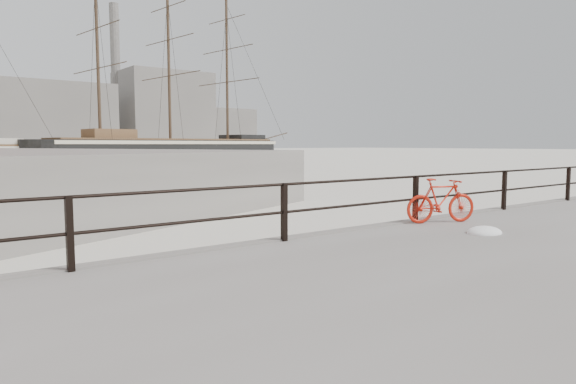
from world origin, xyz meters
TOP-DOWN VIEW (x-y plane):
  - ground at (0.00, 0.00)m, footprint 400.00×400.00m
  - guardrail at (0.00, -0.15)m, footprint 28.00×0.10m
  - bicycle at (-3.13, -0.53)m, footprint 1.54×0.83m
  - barque_black at (28.63, 82.65)m, footprint 61.68×27.25m
  - industrial_west at (20.00, 140.00)m, footprint 32.00×18.00m
  - industrial_mid at (55.00, 145.00)m, footprint 26.00×20.00m
  - industrial_east at (78.00, 150.00)m, footprint 20.00×16.00m
  - smokestack at (42.00, 150.00)m, footprint 2.80×2.80m

SIDE VIEW (x-z plane):
  - ground at x=0.00m, z-range 0.00..0.00m
  - barque_black at x=28.63m, z-range -16.88..16.88m
  - bicycle at x=-3.13m, z-range 0.35..1.30m
  - guardrail at x=0.00m, z-range 0.35..1.35m
  - industrial_east at x=78.00m, z-range 0.00..14.00m
  - industrial_west at x=20.00m, z-range 0.00..18.00m
  - industrial_mid at x=55.00m, z-range 0.00..24.00m
  - smokestack at x=42.00m, z-range 0.00..44.00m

